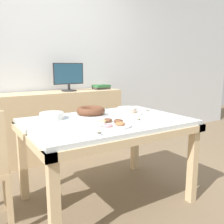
{
  "coord_description": "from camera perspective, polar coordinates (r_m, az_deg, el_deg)",
  "views": [
    {
      "loc": [
        -1.1,
        -1.85,
        1.24
      ],
      "look_at": [
        0.06,
        0.01,
        0.83
      ],
      "focal_mm": 40.0,
      "sensor_mm": 36.0,
      "label": 1
    }
  ],
  "objects": [
    {
      "name": "pastry_platter",
      "position": [
        1.97,
        -0.73,
        -2.8
      ],
      "size": [
        0.36,
        0.36,
        0.04
      ],
      "color": "white",
      "rests_on": "dining_table"
    },
    {
      "name": "book_stack",
      "position": [
        3.68,
        -2.48,
        5.75
      ],
      "size": [
        0.24,
        0.19,
        0.07
      ],
      "color": "#3F3838",
      "rests_on": "sideboard"
    },
    {
      "name": "computer_monitor",
      "position": [
        3.44,
        -9.89,
        7.87
      ],
      "size": [
        0.42,
        0.2,
        0.38
      ],
      "color": "#262628",
      "rests_on": "sideboard"
    },
    {
      "name": "tealight_centre",
      "position": [
        2.15,
        6.11,
        -1.8
      ],
      "size": [
        0.04,
        0.04,
        0.04
      ],
      "color": "silver",
      "rests_on": "dining_table"
    },
    {
      "name": "ground_plane",
      "position": [
        2.49,
        -1.15,
        -19.33
      ],
      "size": [
        12.0,
        12.0,
        0.0
      ],
      "primitive_type": "plane",
      "color": "#7A664C"
    },
    {
      "name": "wall_back",
      "position": [
        3.66,
        -14.79,
        11.22
      ],
      "size": [
        8.0,
        0.1,
        2.6
      ],
      "primitive_type": "cube",
      "color": "silver",
      "rests_on": "ground"
    },
    {
      "name": "cake_chocolate_round",
      "position": [
        2.47,
        3.41,
        0.21
      ],
      "size": [
        0.31,
        0.31,
        0.06
      ],
      "color": "white",
      "rests_on": "dining_table"
    },
    {
      "name": "tealight_left_edge",
      "position": [
        1.71,
        -2.91,
        -5.0
      ],
      "size": [
        0.04,
        0.04,
        0.04
      ],
      "color": "silver",
      "rests_on": "dining_table"
    },
    {
      "name": "dining_table",
      "position": [
        2.23,
        -1.22,
        -4.12
      ],
      "size": [
        1.42,
        0.99,
        0.77
      ],
      "color": "silver",
      "rests_on": "ground"
    },
    {
      "name": "plate_stack",
      "position": [
        2.27,
        -13.61,
        -0.85
      ],
      "size": [
        0.21,
        0.21,
        0.06
      ],
      "color": "white",
      "rests_on": "dining_table"
    },
    {
      "name": "cake_golden_bundt",
      "position": [
        2.38,
        -4.88,
        0.16
      ],
      "size": [
        0.29,
        0.29,
        0.08
      ],
      "color": "white",
      "rests_on": "dining_table"
    },
    {
      "name": "tealight_near_front",
      "position": [
        2.56,
        8.13,
        0.18
      ],
      "size": [
        0.04,
        0.04,
        0.04
      ],
      "color": "silver",
      "rests_on": "dining_table"
    },
    {
      "name": "sideboard",
      "position": [
        3.46,
        -12.63,
        -2.87
      ],
      "size": [
        1.82,
        0.44,
        0.89
      ],
      "color": "#D1B284",
      "rests_on": "ground"
    }
  ]
}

